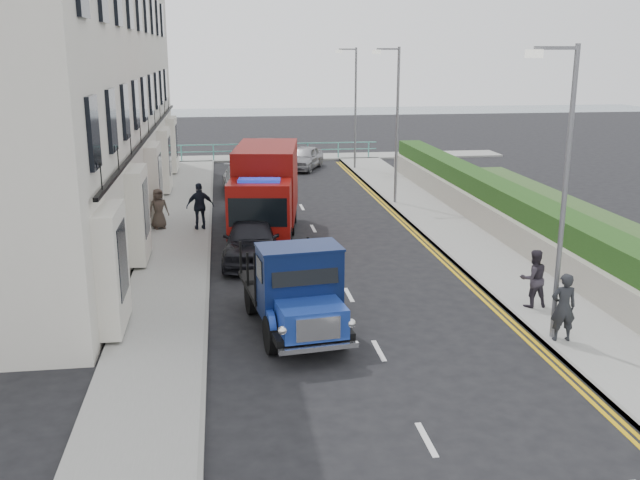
{
  "coord_description": "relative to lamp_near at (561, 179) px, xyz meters",
  "views": [
    {
      "loc": [
        -3.52,
        -17.2,
        6.86
      ],
      "look_at": [
        -0.7,
        3.03,
        1.4
      ],
      "focal_mm": 40.0,
      "sensor_mm": 36.0,
      "label": 1
    }
  ],
  "objects": [
    {
      "name": "ground",
      "position": [
        -4.18,
        2.0,
        -4.0
      ],
      "size": [
        120.0,
        120.0,
        0.0
      ],
      "primitive_type": "plane",
      "color": "black",
      "rests_on": "ground"
    },
    {
      "name": "pavement_west",
      "position": [
        -9.38,
        11.0,
        -3.94
      ],
      "size": [
        2.4,
        38.0,
        0.12
      ],
      "primitive_type": "cube",
      "color": "gray",
      "rests_on": "ground"
    },
    {
      "name": "pavement_east",
      "position": [
        1.12,
        11.0,
        -3.94
      ],
      "size": [
        2.6,
        38.0,
        0.12
      ],
      "primitive_type": "cube",
      "color": "gray",
      "rests_on": "ground"
    },
    {
      "name": "promenade",
      "position": [
        -4.18,
        31.0,
        -3.94
      ],
      "size": [
        30.0,
        2.5,
        0.12
      ],
      "primitive_type": "cube",
      "color": "gray",
      "rests_on": "ground"
    },
    {
      "name": "sea_plane",
      "position": [
        -4.18,
        62.0,
        -4.0
      ],
      "size": [
        120.0,
        120.0,
        0.0
      ],
      "primitive_type": "plane",
      "color": "#4D6269",
      "rests_on": "ground"
    },
    {
      "name": "terrace_west",
      "position": [
        -13.65,
        15.0,
        3.17
      ],
      "size": [
        6.31,
        30.2,
        14.25
      ],
      "color": "silver",
      "rests_on": "ground"
    },
    {
      "name": "garden_east",
      "position": [
        3.03,
        11.0,
        -3.1
      ],
      "size": [
        1.45,
        28.0,
        1.75
      ],
      "color": "#B2AD9E",
      "rests_on": "ground"
    },
    {
      "name": "seafront_railing",
      "position": [
        -4.18,
        30.2,
        -3.42
      ],
      "size": [
        13.0,
        0.08,
        1.11
      ],
      "color": "#59B2A5",
      "rests_on": "ground"
    },
    {
      "name": "lamp_near",
      "position": [
        0.0,
        0.0,
        0.0
      ],
      "size": [
        1.23,
        0.18,
        7.0
      ],
      "color": "slate",
      "rests_on": "ground"
    },
    {
      "name": "lamp_mid",
      "position": [
        0.0,
        16.0,
        0.0
      ],
      "size": [
        1.23,
        0.18,
        7.0
      ],
      "color": "slate",
      "rests_on": "ground"
    },
    {
      "name": "lamp_far",
      "position": [
        0.0,
        26.0,
        0.0
      ],
      "size": [
        1.23,
        0.18,
        7.0
      ],
      "color": "slate",
      "rests_on": "ground"
    },
    {
      "name": "bedford_lorry",
      "position": [
        -5.96,
        1.14,
        -2.93
      ],
      "size": [
        2.5,
        5.09,
        2.32
      ],
      "rotation": [
        0.0,
        0.0,
        0.13
      ],
      "color": "black",
      "rests_on": "ground"
    },
    {
      "name": "red_lorry",
      "position": [
        -6.1,
        11.11,
        -2.21
      ],
      "size": [
        3.04,
        6.64,
        3.36
      ],
      "rotation": [
        0.0,
        0.0,
        -0.14
      ],
      "color": "black",
      "rests_on": "ground"
    },
    {
      "name": "parked_car_front",
      "position": [
        -6.78,
        7.87,
        -3.23
      ],
      "size": [
        2.22,
        4.67,
        1.54
      ],
      "primitive_type": "imported",
      "rotation": [
        0.0,
        0.0,
        -0.09
      ],
      "color": "black",
      "rests_on": "ground"
    },
    {
      "name": "parked_car_mid",
      "position": [
        -6.78,
        13.65,
        -3.37
      ],
      "size": [
        1.45,
        3.84,
        1.25
      ],
      "primitive_type": "imported",
      "rotation": [
        0.0,
        0.0,
        0.03
      ],
      "color": "#598BBF",
      "rests_on": "ground"
    },
    {
      "name": "parked_car_rear",
      "position": [
        -6.78,
        20.0,
        -3.38
      ],
      "size": [
        1.86,
        4.29,
        1.23
      ],
      "primitive_type": "imported",
      "rotation": [
        0.0,
        0.0,
        0.03
      ],
      "color": "#A9AAAE",
      "rests_on": "ground"
    },
    {
      "name": "seafront_car_left",
      "position": [
        -4.86,
        29.0,
        -3.18
      ],
      "size": [
        4.36,
        6.41,
        1.63
      ],
      "primitive_type": "imported",
      "rotation": [
        0.0,
        0.0,
        2.83
      ],
      "color": "black",
      "rests_on": "ground"
    },
    {
      "name": "seafront_car_right",
      "position": [
        -2.84,
        26.55,
        -3.32
      ],
      "size": [
        3.04,
        4.31,
        1.36
      ],
      "primitive_type": "imported",
      "rotation": [
        0.0,
        0.0,
        -0.4
      ],
      "color": "#9C9BA0",
      "rests_on": "ground"
    },
    {
      "name": "pedestrian_east_near",
      "position": [
        0.22,
        -0.24,
        -3.04
      ],
      "size": [
        0.64,
        0.45,
        1.68
      ],
      "primitive_type": "imported",
      "rotation": [
        0.0,
        0.0,
        3.05
      ],
      "color": "#222327",
      "rests_on": "pavement_east"
    },
    {
      "name": "pedestrian_east_far",
      "position": [
        0.51,
        2.07,
        -3.08
      ],
      "size": [
        0.81,
        0.65,
        1.59
      ],
      "primitive_type": "imported",
      "rotation": [
        0.0,
        0.0,
        3.2
      ],
      "color": "#302A34",
      "rests_on": "pavement_east"
    },
    {
      "name": "pedestrian_west_near",
      "position": [
        -8.58,
        12.1,
        -2.97
      ],
      "size": [
        1.12,
        0.63,
        1.81
      ],
      "primitive_type": "imported",
      "rotation": [
        0.0,
        0.0,
        3.33
      ],
      "color": "black",
      "rests_on": "pavement_west"
    },
    {
      "name": "pedestrian_west_far",
      "position": [
        -10.18,
        12.39,
        -3.09
      ],
      "size": [
        0.89,
        0.73,
        1.57
      ],
      "primitive_type": "imported",
      "rotation": [
        0.0,
        0.0,
        0.35
      ],
      "color": "#41372E",
      "rests_on": "pavement_west"
    }
  ]
}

